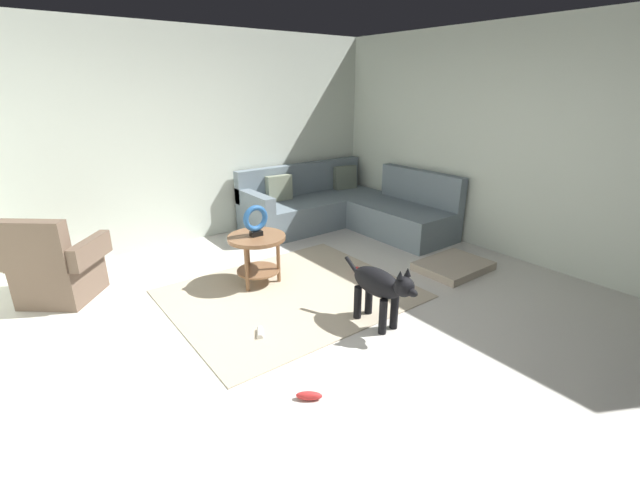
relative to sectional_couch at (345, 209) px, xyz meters
The scene contains 13 objects.
ground_plane 2.85m from the sectional_couch, 134.48° to the right, with size 6.00×6.00×0.10m, color silver.
wall_back 2.43m from the sectional_couch, 155.18° to the left, with size 6.00×0.12×2.70m, color silver.
wall_right 2.47m from the sectional_couch, 64.73° to the right, with size 0.12×6.00×2.70m, color silver.
area_rug 2.28m from the sectional_couch, 144.24° to the right, with size 2.30×1.90×0.01m, color #BCAD93.
sectional_couch is the anchor object (origin of this frame).
armchair 3.70m from the sectional_couch, behind, with size 1.00×0.97×0.88m.
side_table 2.16m from the sectional_couch, 155.38° to the right, with size 0.60×0.60×0.54m.
torus_sculpture 2.20m from the sectional_couch, 155.38° to the right, with size 0.28×0.08×0.33m.
dog_bed_mat 1.96m from the sectional_couch, 90.16° to the right, with size 0.80×0.60×0.09m, color #B2A38E.
dog 2.76m from the sectional_couch, 124.00° to the right, with size 0.23×0.85×0.63m.
dog_toy_ball 1.67m from the sectional_couch, 125.29° to the right, with size 0.08×0.08×0.08m, color red.
dog_toy_rope 3.06m from the sectional_couch, 143.83° to the right, with size 0.05×0.05×0.15m, color silver.
dog_toy_bone 3.75m from the sectional_couch, 133.92° to the right, with size 0.18×0.06×0.06m, color red.
Camera 1 is at (-1.97, -2.59, 2.01)m, focal length 24.03 mm.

